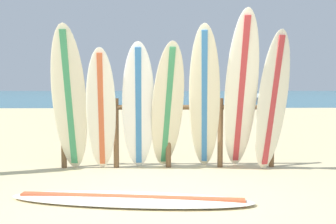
# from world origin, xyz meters

# --- Properties ---
(ground_plane) EXTENTS (120.00, 120.00, 0.00)m
(ground_plane) POSITION_xyz_m (0.00, 0.00, 0.00)
(ground_plane) COLOR beige
(ocean_water) EXTENTS (120.00, 80.00, 0.01)m
(ocean_water) POSITION_xyz_m (0.00, 58.00, 0.00)
(ocean_water) COLOR teal
(ocean_water) RESTS_ON ground
(surfboard_rack) EXTENTS (3.59, 0.09, 1.16)m
(surfboard_rack) POSITION_xyz_m (0.11, 1.85, 0.72)
(surfboard_rack) COLOR brown
(surfboard_rack) RESTS_ON ground
(surfboard_leaning_far_left) EXTENTS (0.57, 0.63, 2.31)m
(surfboard_leaning_far_left) POSITION_xyz_m (-1.46, 1.57, 1.15)
(surfboard_leaning_far_left) COLOR beige
(surfboard_leaning_far_left) RESTS_ON ground
(surfboard_leaning_left) EXTENTS (0.54, 0.71, 1.95)m
(surfboard_leaning_left) POSITION_xyz_m (-0.96, 1.55, 0.97)
(surfboard_leaning_left) COLOR white
(surfboard_leaning_left) RESTS_ON ground
(surfboard_leaning_center_left) EXTENTS (0.56, 0.73, 2.04)m
(surfboard_leaning_center_left) POSITION_xyz_m (-0.37, 1.59, 1.02)
(surfboard_leaning_center_left) COLOR white
(surfboard_leaning_center_left) RESTS_ON ground
(surfboard_leaning_center) EXTENTS (0.64, 1.00, 2.03)m
(surfboard_leaning_center) POSITION_xyz_m (0.09, 1.57, 1.02)
(surfboard_leaning_center) COLOR beige
(surfboard_leaning_center) RESTS_ON ground
(surfboard_leaning_center_right) EXTENTS (0.61, 1.02, 2.28)m
(surfboard_leaning_center_right) POSITION_xyz_m (0.67, 1.53, 1.14)
(surfboard_leaning_center_right) COLOR beige
(surfboard_leaning_center_right) RESTS_ON ground
(surfboard_leaning_right) EXTENTS (0.57, 1.14, 2.48)m
(surfboard_leaning_right) POSITION_xyz_m (1.23, 1.47, 1.24)
(surfboard_leaning_right) COLOR white
(surfboard_leaning_right) RESTS_ON ground
(surfboard_leaning_far_right) EXTENTS (0.60, 0.66, 2.21)m
(surfboard_leaning_far_right) POSITION_xyz_m (1.72, 1.44, 1.11)
(surfboard_leaning_far_right) COLOR silver
(surfboard_leaning_far_right) RESTS_ON ground
(surfboard_lying_on_sand) EXTENTS (2.94, 0.92, 0.08)m
(surfboard_lying_on_sand) POSITION_xyz_m (-0.38, 0.05, 0.04)
(surfboard_lying_on_sand) COLOR white
(surfboard_lying_on_sand) RESTS_ON ground
(small_boat_offshore) EXTENTS (0.87, 2.69, 0.71)m
(small_boat_offshore) POSITION_xyz_m (8.72, 26.68, 0.26)
(small_boat_offshore) COLOR #333842
(small_boat_offshore) RESTS_ON ocean_water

